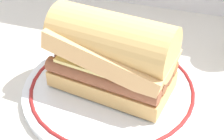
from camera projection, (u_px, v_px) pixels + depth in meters
The scene contains 3 objects.
ground_plane at pixel (107, 83), 0.55m from camera, with size 1.50×1.50×0.00m, color beige.
plate at pixel (112, 88), 0.52m from camera, with size 0.28×0.28×0.01m.
sausage_sandwich at pixel (112, 53), 0.48m from camera, with size 0.20×0.12×0.12m.
Camera 1 is at (0.14, -0.40, 0.35)m, focal length 52.21 mm.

